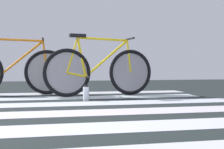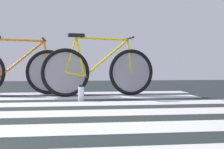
% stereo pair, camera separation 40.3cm
% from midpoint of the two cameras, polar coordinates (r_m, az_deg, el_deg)
% --- Properties ---
extents(ground, '(18.00, 14.00, 0.02)m').
position_cam_midpoint_polar(ground, '(3.12, -15.64, -7.10)').
color(ground, black).
extents(crosswalk_markings, '(5.47, 5.01, 0.00)m').
position_cam_midpoint_polar(crosswalk_markings, '(3.14, -15.09, -6.82)').
color(crosswalk_markings, '#BCBBC1').
rests_on(crosswalk_markings, ground).
extents(bicycle_1_of_2, '(1.73, 0.53, 0.93)m').
position_cam_midpoint_polar(bicycle_1_of_2, '(4.87, 0.06, 0.69)').
color(bicycle_1_of_2, black).
rests_on(bicycle_1_of_2, ground).
extents(bicycle_2_of_2, '(1.74, 0.52, 0.93)m').
position_cam_midpoint_polar(bicycle_2_of_2, '(5.31, -14.59, 0.71)').
color(bicycle_2_of_2, black).
rests_on(bicycle_2_of_2, ground).
extents(water_bottle, '(0.08, 0.08, 0.21)m').
position_cam_midpoint_polar(water_bottle, '(4.23, -2.76, -3.33)').
color(water_bottle, white).
rests_on(water_bottle, ground).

